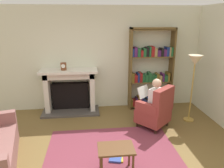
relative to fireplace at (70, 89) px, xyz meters
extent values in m
plane|color=brown|center=(0.88, -2.30, -0.60)|extent=(14.00, 14.00, 0.00)
cube|color=beige|center=(0.88, 0.25, 0.75)|extent=(5.60, 0.10, 2.70)
cube|color=brown|center=(0.88, -2.00, -0.60)|extent=(2.40, 1.80, 0.01)
cube|color=#4C4742|center=(0.00, -0.12, -0.58)|extent=(1.47, 0.64, 0.05)
cube|color=black|center=(0.00, 0.10, -0.20)|extent=(0.95, 0.20, 0.70)
cube|color=silver|center=(-0.57, -0.02, -0.06)|extent=(0.12, 0.44, 1.09)
cube|color=silver|center=(0.57, -0.02, -0.06)|extent=(0.12, 0.44, 1.09)
cube|color=silver|center=(0.00, -0.02, 0.40)|extent=(1.27, 0.44, 0.16)
cube|color=silver|center=(0.00, -0.08, 0.51)|extent=(1.43, 0.56, 0.06)
cylinder|color=brown|center=(-0.12, -0.10, 0.64)|extent=(0.14, 0.14, 0.18)
cylinder|color=white|center=(-0.12, -0.16, 0.66)|extent=(0.10, 0.01, 0.10)
cube|color=brown|center=(1.59, 0.04, 0.48)|extent=(0.04, 0.32, 2.16)
cube|color=brown|center=(2.71, 0.04, 0.48)|extent=(0.04, 0.32, 2.16)
cube|color=brown|center=(2.15, 0.04, 1.54)|extent=(1.16, 0.32, 0.04)
cube|color=brown|center=(2.15, 0.04, -0.54)|extent=(1.12, 0.32, 0.02)
cube|color=brown|center=(1.64, 0.03, -0.43)|extent=(0.04, 0.26, 0.20)
cube|color=maroon|center=(1.71, 0.03, -0.45)|extent=(0.08, 0.26, 0.16)
cube|color=#4C1E59|center=(1.79, 0.03, -0.43)|extent=(0.04, 0.26, 0.21)
cube|color=brown|center=(1.85, 0.03, -0.41)|extent=(0.06, 0.26, 0.25)
cube|color=#4C1E59|center=(1.91, 0.03, -0.41)|extent=(0.05, 0.26, 0.23)
cube|color=navy|center=(1.98, 0.03, -0.44)|extent=(0.09, 0.26, 0.18)
cube|color=black|center=(2.05, 0.03, -0.43)|extent=(0.04, 0.26, 0.20)
cube|color=navy|center=(2.11, 0.03, -0.43)|extent=(0.07, 0.26, 0.20)
cube|color=#997F4C|center=(2.19, 0.03, -0.41)|extent=(0.07, 0.26, 0.24)
cube|color=#4C1E59|center=(2.25, 0.03, -0.44)|extent=(0.06, 0.26, 0.19)
cube|color=brown|center=(2.32, 0.03, -0.42)|extent=(0.07, 0.26, 0.21)
cube|color=#4C1E59|center=(2.38, 0.03, -0.43)|extent=(0.04, 0.26, 0.20)
cube|color=maroon|center=(2.44, 0.03, -0.42)|extent=(0.05, 0.26, 0.21)
cube|color=navy|center=(2.50, 0.03, -0.44)|extent=(0.05, 0.26, 0.19)
cube|color=#1E592D|center=(2.58, 0.03, -0.41)|extent=(0.08, 0.26, 0.24)
cube|color=#997F4C|center=(2.67, 0.03, -0.41)|extent=(0.09, 0.26, 0.24)
cube|color=brown|center=(2.15, 0.04, 0.14)|extent=(1.12, 0.32, 0.02)
cube|color=brown|center=(1.65, 0.03, 0.27)|extent=(0.06, 0.26, 0.24)
cube|color=maroon|center=(1.73, 0.03, 0.25)|extent=(0.08, 0.26, 0.19)
cube|color=navy|center=(1.80, 0.03, 0.27)|extent=(0.05, 0.26, 0.24)
cube|color=maroon|center=(1.87, 0.03, 0.27)|extent=(0.07, 0.26, 0.24)
cube|color=#1E592D|center=(1.93, 0.03, 0.25)|extent=(0.06, 0.26, 0.20)
cube|color=#1E592D|center=(2.02, 0.03, 0.25)|extent=(0.09, 0.26, 0.20)
cube|color=#1E592D|center=(2.11, 0.03, 0.27)|extent=(0.08, 0.26, 0.24)
cube|color=#1E592D|center=(2.19, 0.03, 0.24)|extent=(0.06, 0.26, 0.18)
cube|color=#1E592D|center=(2.26, 0.03, 0.24)|extent=(0.06, 0.26, 0.18)
cube|color=brown|center=(2.32, 0.03, 0.26)|extent=(0.06, 0.26, 0.21)
cube|color=#997F4C|center=(2.40, 0.03, 0.23)|extent=(0.08, 0.26, 0.16)
cube|color=#4C1E59|center=(2.47, 0.03, 0.26)|extent=(0.05, 0.26, 0.21)
cube|color=#1E592D|center=(2.55, 0.03, 0.23)|extent=(0.09, 0.26, 0.17)
cube|color=brown|center=(2.62, 0.03, 0.27)|extent=(0.05, 0.26, 0.24)
cube|color=brown|center=(2.15, 0.04, 0.82)|extent=(1.12, 0.32, 0.02)
cube|color=navy|center=(1.64, 0.03, 0.94)|extent=(0.04, 0.26, 0.21)
cube|color=#4C1E59|center=(1.70, 0.03, 0.95)|extent=(0.08, 0.26, 0.24)
cube|color=#1E592D|center=(1.79, 0.03, 0.94)|extent=(0.07, 0.26, 0.21)
cube|color=maroon|center=(1.86, 0.03, 0.91)|extent=(0.06, 0.26, 0.16)
cube|color=#1E592D|center=(1.94, 0.03, 0.94)|extent=(0.07, 0.26, 0.21)
cube|color=black|center=(2.01, 0.03, 0.95)|extent=(0.07, 0.26, 0.23)
cube|color=#1E592D|center=(2.07, 0.03, 0.96)|extent=(0.05, 0.26, 0.25)
cube|color=maroon|center=(2.15, 0.03, 0.96)|extent=(0.08, 0.26, 0.26)
cube|color=#997F4C|center=(2.23, 0.03, 0.94)|extent=(0.07, 0.26, 0.21)
cube|color=#4C1E59|center=(2.32, 0.03, 0.91)|extent=(0.08, 0.26, 0.16)
cube|color=black|center=(2.40, 0.03, 0.93)|extent=(0.07, 0.26, 0.21)
cube|color=#4C1E59|center=(2.47, 0.03, 0.92)|extent=(0.07, 0.26, 0.18)
cube|color=navy|center=(2.55, 0.03, 0.95)|extent=(0.06, 0.26, 0.23)
cube|color=#997F4C|center=(2.61, 0.03, 0.95)|extent=(0.04, 0.26, 0.24)
cube|color=#1E592D|center=(2.66, 0.03, 0.95)|extent=(0.05, 0.26, 0.23)
cube|color=brown|center=(2.15, 0.04, 1.50)|extent=(1.12, 0.32, 0.02)
cylinder|color=#331E14|center=(1.94, -0.74, -0.54)|extent=(0.05, 0.05, 0.12)
cylinder|color=#331E14|center=(1.56, -1.07, -0.54)|extent=(0.05, 0.05, 0.12)
cylinder|color=#331E14|center=(2.26, -1.10, -0.54)|extent=(0.05, 0.05, 0.12)
cylinder|color=#331E14|center=(1.88, -1.43, -0.54)|extent=(0.05, 0.05, 0.12)
cube|color=brown|center=(1.91, -1.09, -0.33)|extent=(0.88, 0.87, 0.30)
cube|color=brown|center=(2.07, -1.27, 0.09)|extent=(0.59, 0.54, 0.55)
cube|color=brown|center=(2.11, -0.91, -0.07)|extent=(0.45, 0.48, 0.22)
cube|color=brown|center=(1.71, -1.26, -0.07)|extent=(0.45, 0.48, 0.22)
cube|color=white|center=(1.94, -1.12, 0.07)|extent=(0.37, 0.36, 0.50)
sphere|color=#D8AD8C|center=(1.94, -1.12, 0.44)|extent=(0.20, 0.20, 0.20)
cube|color=#191E3F|center=(1.87, -0.92, -0.13)|extent=(0.35, 0.38, 0.12)
cube|color=#191E3F|center=(1.75, -1.03, -0.13)|extent=(0.35, 0.38, 0.12)
cylinder|color=#191E3F|center=(1.75, -0.78, -0.39)|extent=(0.10, 0.10, 0.42)
cylinder|color=#191E3F|center=(1.63, -0.88, -0.39)|extent=(0.10, 0.10, 0.42)
cube|color=white|center=(1.72, -0.88, 0.17)|extent=(0.34, 0.32, 0.25)
cube|color=brown|center=(0.88, -2.55, -0.15)|extent=(0.56, 0.39, 0.03)
cylinder|color=brown|center=(1.12, -2.70, -0.38)|extent=(0.04, 0.04, 0.44)
cylinder|color=brown|center=(0.64, -2.39, -0.38)|extent=(0.04, 0.04, 0.44)
cylinder|color=brown|center=(1.12, -2.39, -0.38)|extent=(0.04, 0.04, 0.44)
cube|color=#334CA5|center=(0.92, -2.18, -0.57)|extent=(0.27, 0.32, 0.03)
cube|color=gold|center=(0.94, -2.24, -0.58)|extent=(0.21, 0.17, 0.03)
cylinder|color=#B7933F|center=(2.88, -0.89, -0.59)|extent=(0.24, 0.24, 0.03)
cylinder|color=#B7933F|center=(2.88, -0.89, 0.10)|extent=(0.03, 0.03, 1.35)
cone|color=beige|center=(2.88, -0.89, 0.88)|extent=(0.32, 0.32, 0.22)
camera|label=1|loc=(0.50, -5.36, 1.76)|focal=34.12mm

